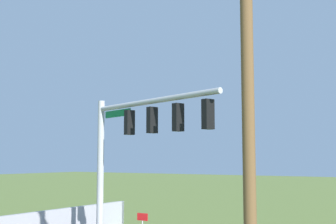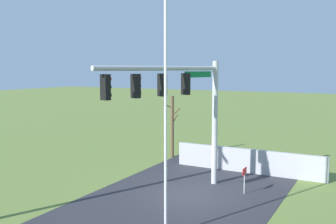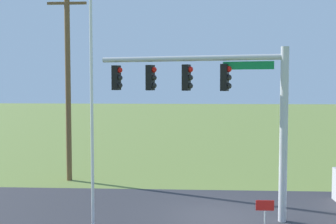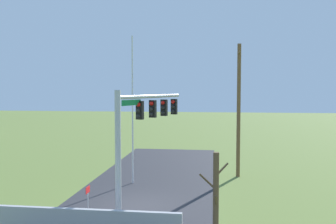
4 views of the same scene
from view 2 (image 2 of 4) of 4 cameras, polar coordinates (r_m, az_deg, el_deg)
ground_plane at (r=18.03m, az=2.94°, el=-12.01°), size 160.00×160.00×0.00m
sidewalk_corner at (r=20.65m, az=7.80°, el=-9.65°), size 6.00×6.00×0.01m
retaining_fence at (r=21.83m, az=11.63°, el=-7.06°), size 0.20×8.29×1.32m
signal_mast at (r=17.18m, az=1.94°, el=2.11°), size 6.82×2.35×6.06m
flagpole at (r=12.73m, az=-0.36°, el=2.14°), size 0.10×0.10×9.49m
bare_tree at (r=24.91m, az=0.65°, el=-2.03°), size 1.27×1.02×3.96m
open_sign at (r=18.13m, az=11.18°, el=-9.03°), size 0.56×0.04×1.22m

